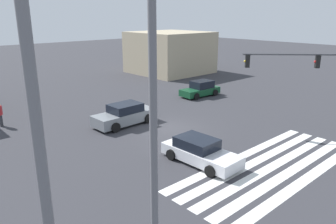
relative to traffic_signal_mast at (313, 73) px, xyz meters
The scene contains 10 objects.
ground_plane 10.57m from the traffic_signal_mast, 135.00° to the left, with size 152.11×152.11×0.00m, color #333338.
crosswalk_markings 8.14m from the traffic_signal_mast, 168.28° to the right, with size 12.47×4.40×0.01m.
traffic_signal_mast is the anchor object (origin of this frame).
car_0 10.09m from the traffic_signal_mast, behind, with size 2.16×4.60×1.37m.
car_1 13.44m from the traffic_signal_mast, 131.61° to the left, with size 4.84×2.21×1.58m.
car_2 12.56m from the traffic_signal_mast, 80.09° to the left, with size 4.28×2.11×1.52m.
corner_building 25.90m from the traffic_signal_mast, 69.20° to the left, with size 9.37×9.37×5.56m.
pedestrian 22.18m from the traffic_signal_mast, 135.25° to the left, with size 0.41×0.41×1.77m.
street_light_pole_a 21.17m from the traffic_signal_mast, 165.02° to the right, with size 0.80×0.36×9.14m.
street_light_pole_b 18.70m from the traffic_signal_mast, 164.80° to the right, with size 0.80×0.36×9.13m.
Camera 1 is at (-14.95, -16.43, 7.93)m, focal length 35.00 mm.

